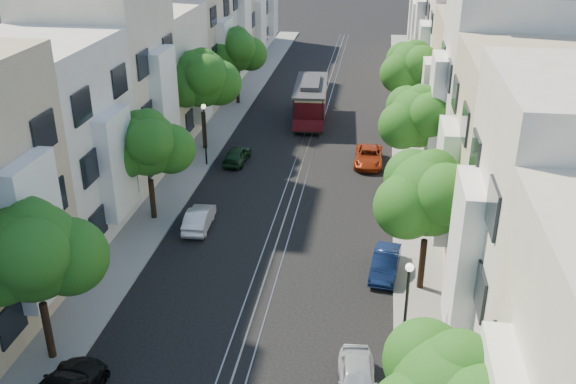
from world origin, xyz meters
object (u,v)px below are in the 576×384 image
at_px(lamp_east, 407,297).
at_px(parked_car_e_far, 369,156).
at_px(parked_car_e_near, 357,379).
at_px(parked_car_w_far, 237,155).
at_px(tree_w_a, 34,254).
at_px(tree_e_c, 420,119).
at_px(lamp_west, 205,125).
at_px(cable_car, 311,99).
at_px(parked_car_w_mid, 199,218).
at_px(tree_e_b, 430,196).
at_px(parked_car_e_mid, 385,263).
at_px(tree_w_b, 148,146).
at_px(tree_e_d, 414,69).
at_px(tree_w_d, 237,51).
at_px(tree_w_c, 202,80).

relative_size(lamp_east, parked_car_e_far, 1.04).
distance_m(parked_car_e_near, parked_car_w_far, 22.89).
height_order(tree_w_a, lamp_east, tree_w_a).
distance_m(tree_e_c, lamp_west, 13.82).
xyz_separation_m(cable_car, parked_car_w_mid, (-3.93, -19.05, -1.23)).
relative_size(lamp_west, parked_car_e_far, 1.04).
relative_size(tree_e_b, tree_e_c, 1.03).
bearing_deg(lamp_west, parked_car_e_mid, -44.91).
bearing_deg(tree_w_b, parked_car_e_near, -45.85).
height_order(tree_e_b, parked_car_w_mid, tree_e_b).
distance_m(lamp_west, parked_car_e_near, 23.06).
height_order(tree_e_d, parked_car_e_near, tree_e_d).
bearing_deg(parked_car_e_far, parked_car_w_far, -173.30).
xyz_separation_m(tree_w_b, lamp_west, (0.84, 8.02, -1.55)).
bearing_deg(parked_car_w_mid, parked_car_w_far, -92.85).
distance_m(tree_e_b, tree_e_c, 11.00).
height_order(parked_car_e_near, parked_car_w_mid, parked_car_e_near).
height_order(lamp_west, parked_car_e_mid, lamp_west).
relative_size(tree_w_d, lamp_east, 1.57).
xyz_separation_m(tree_e_d, tree_w_b, (-14.40, -17.00, -0.47)).
bearing_deg(tree_e_b, cable_car, 108.30).
xyz_separation_m(tree_e_b, parked_car_w_mid, (-11.69, 4.42, -4.17)).
bearing_deg(tree_e_b, tree_w_d, 118.07).
bearing_deg(parked_car_e_near, parked_car_w_mid, 123.06).
bearing_deg(parked_car_e_far, lamp_east, -84.21).
relative_size(tree_e_c, cable_car, 0.81).
relative_size(lamp_east, parked_car_e_near, 1.21).
height_order(lamp_east, cable_car, lamp_east).
bearing_deg(tree_e_c, tree_w_c, 160.85).
xyz_separation_m(tree_e_d, parked_car_w_mid, (-11.69, -17.58, -4.30)).
bearing_deg(parked_car_e_mid, tree_e_c, 86.84).
bearing_deg(tree_e_d, parked_car_w_mid, -123.62).
bearing_deg(parked_car_w_far, tree_w_a, 86.50).
bearing_deg(parked_car_w_mid, lamp_east, 136.10).
relative_size(tree_e_c, tree_w_a, 0.98).
distance_m(parked_car_e_mid, parked_car_w_mid, 10.54).
xyz_separation_m(tree_e_c, tree_e_d, (0.00, 11.00, 0.27)).
relative_size(tree_w_b, parked_car_w_mid, 1.83).
relative_size(tree_e_c, tree_e_d, 0.95).
height_order(tree_w_a, tree_w_b, tree_w_a).
height_order(lamp_east, parked_car_w_mid, lamp_east).
bearing_deg(parked_car_e_near, parked_car_w_far, 108.22).
xyz_separation_m(tree_w_d, lamp_west, (0.84, -13.98, -1.75)).
relative_size(parked_car_e_far, parked_car_w_mid, 1.17).
bearing_deg(parked_car_e_mid, tree_w_b, 169.67).
height_order(lamp_east, parked_car_e_near, lamp_east).
height_order(tree_e_d, parked_car_w_far, tree_e_d).
relative_size(tree_w_d, parked_car_e_near, 1.90).
relative_size(tree_e_d, tree_w_c, 0.97).
bearing_deg(tree_w_d, parked_car_w_far, -78.21).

